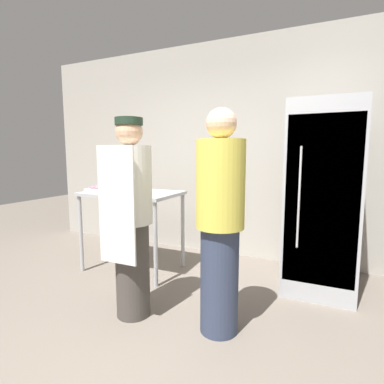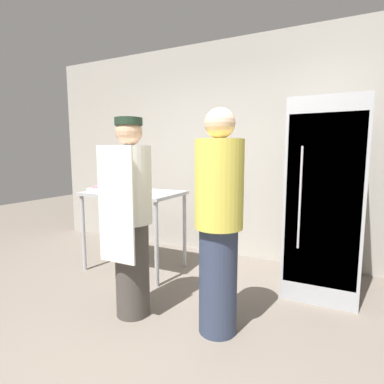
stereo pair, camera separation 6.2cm
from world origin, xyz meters
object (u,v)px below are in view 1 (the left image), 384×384
Objects in this scene: person_baker at (131,216)px; person_customer at (220,222)px; refrigerator at (322,198)px; donut_box at (102,188)px; blender_pitcher at (132,182)px.

person_customer reaches higher than person_baker.
refrigerator reaches higher than person_baker.
person_baker is (-1.41, -1.20, -0.07)m from refrigerator.
donut_box is at bearing 142.83° from person_baker.
person_customer is (1.38, -0.81, -0.17)m from blender_pitcher.
blender_pitcher is (0.25, 0.23, 0.06)m from donut_box.
refrigerator is at bearing 59.00° from person_customer.
person_baker is at bearing -173.60° from person_customer.
person_baker is (0.64, -0.90, -0.18)m from blender_pitcher.
donut_box is at bearing -167.09° from refrigerator.
refrigerator reaches higher than person_customer.
refrigerator is at bearing 40.30° from person_baker.
blender_pitcher is at bearing 149.40° from person_customer.
donut_box is 1.13× the size of blender_pitcher.
refrigerator is 1.85m from person_baker.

